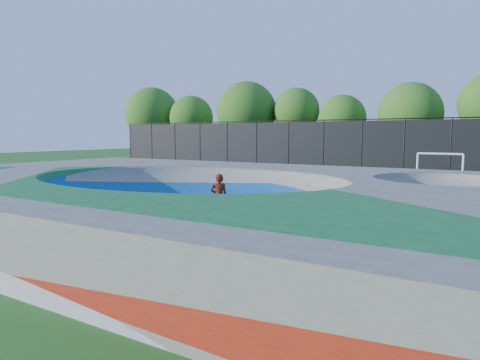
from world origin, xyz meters
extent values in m
plane|color=#1F5718|center=(0.00, 0.00, 0.00)|extent=(120.00, 120.00, 0.00)
cube|color=gray|center=(0.00, 0.00, 0.75)|extent=(22.00, 14.00, 1.50)
imported|color=#AF2A0E|center=(0.99, 0.53, 0.79)|extent=(0.69, 0.62, 1.57)
cube|color=black|center=(0.99, 0.53, 0.03)|extent=(0.77, 0.61, 0.05)
cylinder|color=white|center=(4.47, 17.62, 0.85)|extent=(0.12, 0.12, 1.70)
cylinder|color=white|center=(7.02, 17.62, 0.85)|extent=(0.12, 0.12, 1.70)
cylinder|color=white|center=(5.74, 17.62, 1.70)|extent=(2.55, 0.12, 0.12)
cylinder|color=black|center=(-24.00, 21.00, 2.00)|extent=(0.09, 0.09, 4.00)
cylinder|color=black|center=(-21.00, 21.00, 2.00)|extent=(0.09, 0.09, 4.00)
cylinder|color=black|center=(-18.00, 21.00, 2.00)|extent=(0.09, 0.09, 4.00)
cylinder|color=black|center=(-15.00, 21.00, 2.00)|extent=(0.09, 0.09, 4.00)
cylinder|color=black|center=(-12.00, 21.00, 2.00)|extent=(0.09, 0.09, 4.00)
cylinder|color=black|center=(-9.00, 21.00, 2.00)|extent=(0.09, 0.09, 4.00)
cylinder|color=black|center=(-6.00, 21.00, 2.00)|extent=(0.09, 0.09, 4.00)
cylinder|color=black|center=(-3.00, 21.00, 2.00)|extent=(0.09, 0.09, 4.00)
cylinder|color=black|center=(0.00, 21.00, 2.00)|extent=(0.09, 0.09, 4.00)
cylinder|color=black|center=(3.00, 21.00, 2.00)|extent=(0.09, 0.09, 4.00)
cylinder|color=black|center=(6.00, 21.00, 2.00)|extent=(0.09, 0.09, 4.00)
cube|color=black|center=(0.00, 21.00, 2.00)|extent=(48.00, 0.03, 3.80)
cylinder|color=black|center=(0.00, 21.00, 4.00)|extent=(48.00, 0.08, 0.08)
cylinder|color=#4F3227|center=(-24.67, 25.09, 1.48)|extent=(0.44, 0.44, 2.96)
sphere|color=#31661A|center=(-24.67, 25.09, 5.18)|extent=(5.91, 5.91, 5.91)
cylinder|color=#4F3227|center=(-19.32, 25.29, 1.48)|extent=(0.44, 0.44, 2.96)
sphere|color=#31661A|center=(-19.32, 25.29, 4.68)|extent=(4.60, 4.60, 4.60)
cylinder|color=#4F3227|center=(-12.69, 25.56, 1.45)|extent=(0.44, 0.44, 2.90)
sphere|color=#31661A|center=(-12.69, 25.56, 5.12)|extent=(5.92, 5.92, 5.92)
cylinder|color=#4F3227|center=(-7.69, 26.37, 1.76)|extent=(0.44, 0.44, 3.51)
sphere|color=#31661A|center=(-7.69, 26.37, 5.12)|extent=(4.28, 4.28, 4.28)
cylinder|color=#4F3227|center=(-3.11, 25.85, 1.37)|extent=(0.44, 0.44, 2.75)
sphere|color=#31661A|center=(-3.11, 25.85, 4.29)|extent=(4.12, 4.12, 4.12)
cylinder|color=#4F3227|center=(2.55, 25.54, 1.33)|extent=(0.44, 0.44, 2.66)
sphere|color=#31661A|center=(2.55, 25.54, 4.54)|extent=(5.00, 5.00, 5.00)
camera|label=1|loc=(8.87, -11.09, 2.83)|focal=32.00mm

